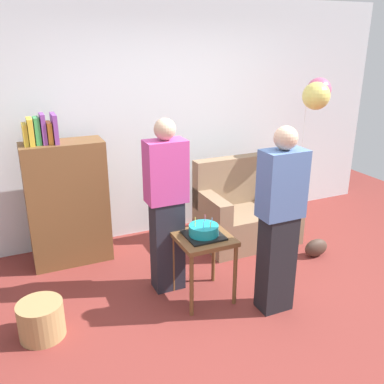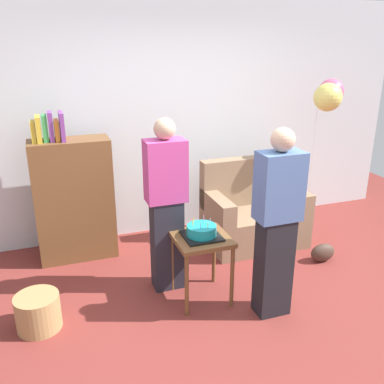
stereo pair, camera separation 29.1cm
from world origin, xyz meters
name	(u,v)px [view 2 (the right image)]	position (x,y,z in m)	size (l,w,h in m)	color
ground_plane	(243,319)	(0.00, 0.00, 0.00)	(8.00, 8.00, 0.00)	maroon
wall_back	(171,120)	(0.00, 2.05, 1.35)	(6.00, 0.10, 2.70)	silver
couch	(252,214)	(0.75, 1.32, 0.34)	(1.10, 0.70, 0.96)	#8C7054
bookshelf	(74,198)	(-1.21, 1.63, 0.68)	(0.80, 0.36, 1.59)	brown
side_table	(201,246)	(-0.22, 0.43, 0.52)	(0.48, 0.48, 0.62)	brown
birthday_cake	(202,231)	(-0.22, 0.43, 0.67)	(0.32, 0.32, 0.17)	black
person_blowing_candles	(166,206)	(-0.45, 0.72, 0.83)	(0.36, 0.22, 1.63)	#23232D
person_holding_cake	(277,224)	(0.28, 0.03, 0.83)	(0.36, 0.22, 1.63)	black
wicker_basket	(38,312)	(-1.63, 0.46, 0.15)	(0.36, 0.36, 0.30)	#A88451
handbag	(323,253)	(1.24, 0.62, 0.10)	(0.28, 0.14, 0.20)	#473328
balloon_bunch	(329,95)	(1.59, 1.27, 1.67)	(0.37, 0.35, 1.84)	silver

